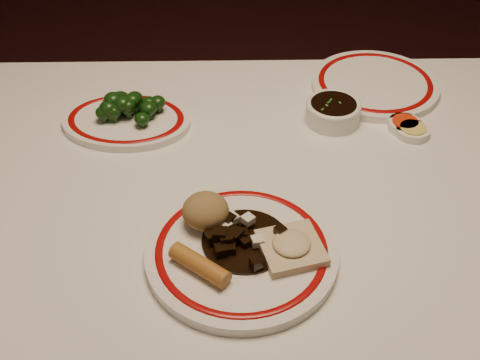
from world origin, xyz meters
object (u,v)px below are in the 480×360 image
(spring_roll, at_px, (200,265))
(stirfry_heap, at_px, (239,238))
(dining_table, at_px, (275,231))
(broccoli_plate, at_px, (126,121))
(broccoli_pile, at_px, (125,105))
(fried_wonton, at_px, (291,246))
(rice_mound, at_px, (206,211))
(main_plate, at_px, (241,252))
(soy_bowl, at_px, (333,112))

(spring_roll, relative_size, stirfry_heap, 0.73)
(dining_table, xyz_separation_m, broccoli_plate, (-0.28, 0.21, 0.10))
(spring_roll, distance_m, broccoli_pile, 0.43)
(fried_wonton, distance_m, broccoli_pile, 0.46)
(broccoli_pile, bearing_deg, rice_mound, -61.59)
(dining_table, height_order, broccoli_plate, broccoli_plate)
(stirfry_heap, relative_size, broccoli_plate, 0.49)
(spring_roll, bearing_deg, dining_table, 4.63)
(broccoli_plate, xyz_separation_m, broccoli_pile, (0.00, 0.01, 0.03))
(rice_mound, bearing_deg, main_plate, -45.30)
(soy_bowl, bearing_deg, main_plate, -117.69)
(fried_wonton, relative_size, stirfry_heap, 0.82)
(fried_wonton, bearing_deg, rice_mound, 154.24)
(broccoli_plate, distance_m, soy_bowl, 0.40)
(dining_table, relative_size, fried_wonton, 10.96)
(dining_table, bearing_deg, broccoli_pile, 142.72)
(rice_mound, xyz_separation_m, fried_wonton, (0.13, -0.06, -0.02))
(rice_mound, xyz_separation_m, stirfry_heap, (0.05, -0.04, -0.02))
(rice_mound, distance_m, broccoli_plate, 0.34)
(broccoli_pile, bearing_deg, dining_table, -37.28)
(soy_bowl, bearing_deg, broccoli_plate, -179.36)
(rice_mound, height_order, spring_roll, rice_mound)
(stirfry_heap, bearing_deg, soy_bowl, 60.96)
(spring_roll, height_order, broccoli_plate, spring_roll)
(spring_roll, bearing_deg, rice_mound, 34.71)
(main_plate, bearing_deg, fried_wonton, -5.38)
(fried_wonton, height_order, stirfry_heap, stirfry_heap)
(dining_table, height_order, broccoli_pile, broccoli_pile)
(dining_table, bearing_deg, main_plate, -114.04)
(spring_roll, height_order, fried_wonton, spring_roll)
(spring_roll, xyz_separation_m, fried_wonton, (0.13, 0.04, -0.00))
(spring_roll, xyz_separation_m, broccoli_plate, (-0.16, 0.39, -0.02))
(soy_bowl, bearing_deg, dining_table, -120.02)
(dining_table, distance_m, fried_wonton, 0.19)
(main_plate, height_order, rice_mound, rice_mound)
(main_plate, relative_size, broccoli_plate, 1.09)
(main_plate, relative_size, spring_roll, 3.00)
(dining_table, xyz_separation_m, spring_roll, (-0.12, -0.19, 0.12))
(fried_wonton, xyz_separation_m, broccoli_plate, (-0.29, 0.35, -0.02))
(rice_mound, distance_m, soy_bowl, 0.38)
(broccoli_plate, bearing_deg, main_plate, -58.05)
(spring_roll, bearing_deg, stirfry_heap, -7.16)
(main_plate, distance_m, broccoli_plate, 0.41)
(soy_bowl, bearing_deg, rice_mound, -128.80)
(dining_table, xyz_separation_m, main_plate, (-0.06, -0.14, 0.10))
(rice_mound, distance_m, broccoli_pile, 0.34)
(broccoli_plate, bearing_deg, soy_bowl, 0.64)
(stirfry_heap, height_order, broccoli_plate, stirfry_heap)
(dining_table, relative_size, broccoli_plate, 4.45)
(dining_table, relative_size, soy_bowl, 11.41)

